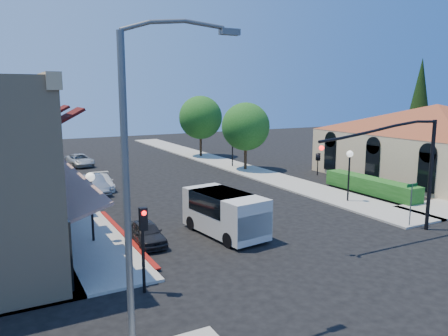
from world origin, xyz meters
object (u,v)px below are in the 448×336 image
signal_mast_arm (405,159)px  lamppost_left_far (53,154)px  street_tree_a (246,127)px  street_name_sign (411,198)px  parked_car_b (93,184)px  parked_car_a (147,233)px  street_tree_b (200,118)px  white_van (225,211)px  parked_car_c (102,182)px  parked_car_d (80,160)px  lamppost_left_near (91,189)px  secondary_signal (143,234)px  conifer_far (419,102)px  cobra_streetlight (138,172)px  lamppost_right_far (232,140)px  lamppost_right_near (349,163)px

signal_mast_arm → lamppost_left_far: signal_mast_arm is taller
street_tree_a → signal_mast_arm: street_tree_a is taller
street_name_sign → parked_car_b: bearing=129.1°
lamppost_left_far → parked_car_a: 15.72m
street_tree_b → white_van: (-10.90, -26.04, -3.25)m
street_tree_b → parked_car_b: street_tree_b is taller
signal_mast_arm → parked_car_c: size_ratio=2.05×
parked_car_d → street_name_sign: bearing=-73.7°
lamppost_left_near → parked_car_a: size_ratio=1.08×
secondary_signal → parked_car_b: (1.82, 17.59, -1.64)m
conifer_far → parked_car_b: bearing=178.3°
cobra_streetlight → parked_car_a: size_ratio=2.82×
street_tree_a → street_tree_b: (0.00, 10.00, 0.35)m
street_tree_a → lamppost_right_far: bearing=98.5°
parked_car_a → parked_car_b: size_ratio=0.81×
signal_mast_arm → lamppost_left_near: bearing=155.6°
conifer_far → parked_car_b: size_ratio=2.69×
parked_car_a → conifer_far: bearing=19.5°
white_van → parked_car_c: bearing=102.8°
street_tree_a → parked_car_a: street_tree_a is taller
lamppost_right_far → white_van: lamppost_right_far is taller
lamppost_right_far → street_name_sign: bearing=-92.6°
parked_car_d → street_tree_b: bearing=-6.2°
lamppost_left_near → lamppost_left_far: same height
street_tree_b → parked_car_c: street_tree_b is taller
street_tree_b → secondary_signal: size_ratio=2.11×
conifer_far → parked_car_a: (-34.20, -11.40, -5.80)m
lamppost_right_far → white_van: (-10.60, -18.04, -1.44)m
street_tree_b → lamppost_left_near: (-17.30, -24.00, -1.81)m
signal_mast_arm → lamppost_right_near: 7.15m
conifer_far → parked_car_c: 33.85m
street_tree_a → cobra_streetlight: size_ratio=0.70×
lamppost_left_far → white_van: bearing=-68.3°
parked_car_b → white_van: bearing=-77.5°
lamppost_left_far → lamppost_right_far: size_ratio=1.00×
signal_mast_arm → parked_car_b: (-12.03, 17.50, -3.41)m
street_tree_a → lamppost_left_far: street_tree_a is taller
white_van → street_tree_a: bearing=55.8°
conifer_far → street_name_sign: conifer_far is taller
cobra_streetlight → lamppost_left_near: 10.34m
lamppost_left_near → parked_car_d: bearing=81.2°
lamppost_left_far → lamppost_left_near: bearing=-90.0°
cobra_streetlight → street_name_sign: 17.54m
street_tree_a → street_name_sign: street_tree_a is taller
street_name_sign → lamppost_right_far: lamppost_right_far is taller
lamppost_left_near → lamppost_right_far: (17.00, 16.00, 0.00)m
lamppost_left_far → secondary_signal: bearing=-88.6°
street_tree_a → street_name_sign: (-1.30, -19.80, -2.50)m
street_tree_b → lamppost_right_far: size_ratio=1.97×
lamppost_right_far → lamppost_left_far: bearing=-173.3°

